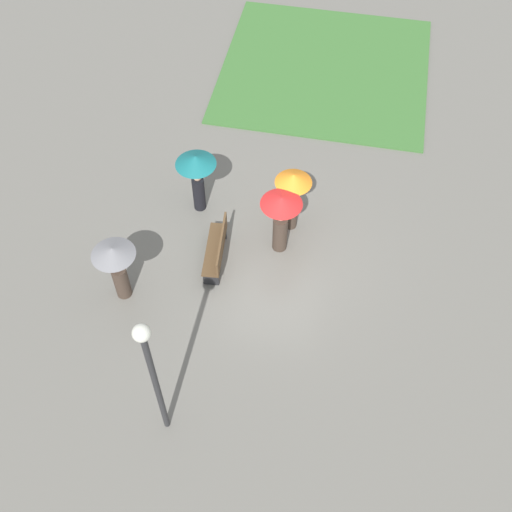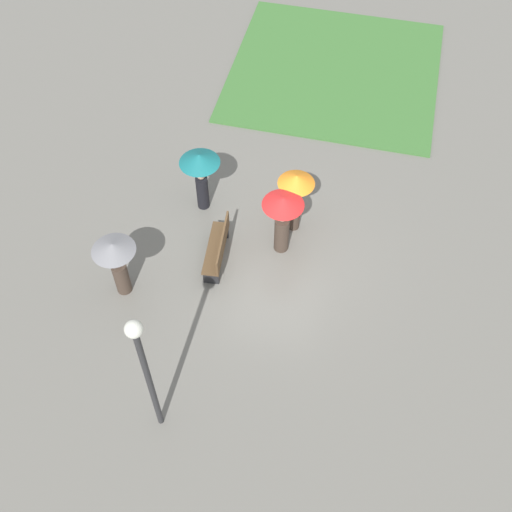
{
  "view_description": "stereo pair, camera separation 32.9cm",
  "coord_description": "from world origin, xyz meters",
  "px_view_note": "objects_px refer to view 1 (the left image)",
  "views": [
    {
      "loc": [
        9.59,
        1.38,
        12.74
      ],
      "look_at": [
        0.95,
        -0.33,
        1.02
      ],
      "focal_mm": 45.0,
      "sensor_mm": 36.0,
      "label": 1
    },
    {
      "loc": [
        9.52,
        1.7,
        12.74
      ],
      "look_at": [
        0.95,
        -0.33,
        1.02
      ],
      "focal_mm": 45.0,
      "sensor_mm": 36.0,
      "label": 2
    }
  ],
  "objects_px": {
    "park_bench": "(217,249)",
    "crowd_person_teal": "(196,170)",
    "crowd_person_orange": "(293,190)",
    "crowd_person_red": "(281,214)",
    "crowd_person_grey": "(116,263)",
    "lamp_post": "(151,367)"
  },
  "relations": [
    {
      "from": "park_bench",
      "to": "crowd_person_teal",
      "type": "bearing_deg",
      "value": -157.35
    },
    {
      "from": "crowd_person_orange",
      "to": "crowd_person_red",
      "type": "bearing_deg",
      "value": -113.12
    },
    {
      "from": "crowd_person_orange",
      "to": "crowd_person_red",
      "type": "height_order",
      "value": "crowd_person_orange"
    },
    {
      "from": "park_bench",
      "to": "crowd_person_red",
      "type": "relative_size",
      "value": 0.9
    },
    {
      "from": "park_bench",
      "to": "crowd_person_orange",
      "type": "height_order",
      "value": "crowd_person_orange"
    },
    {
      "from": "crowd_person_grey",
      "to": "crowd_person_red",
      "type": "bearing_deg",
      "value": 129.35
    },
    {
      "from": "park_bench",
      "to": "crowd_person_grey",
      "type": "xyz_separation_m",
      "value": [
        1.39,
        -1.96,
        0.75
      ]
    },
    {
      "from": "crowd_person_teal",
      "to": "crowd_person_grey",
      "type": "relative_size",
      "value": 1.06
    },
    {
      "from": "crowd_person_red",
      "to": "lamp_post",
      "type": "bearing_deg",
      "value": -50.39
    },
    {
      "from": "lamp_post",
      "to": "crowd_person_grey",
      "type": "relative_size",
      "value": 2.24
    },
    {
      "from": "crowd_person_teal",
      "to": "crowd_person_red",
      "type": "height_order",
      "value": "crowd_person_teal"
    },
    {
      "from": "lamp_post",
      "to": "crowd_person_orange",
      "type": "bearing_deg",
      "value": 164.13
    },
    {
      "from": "crowd_person_red",
      "to": "park_bench",
      "type": "bearing_deg",
      "value": -97.46
    },
    {
      "from": "crowd_person_grey",
      "to": "crowd_person_red",
      "type": "relative_size",
      "value": 0.95
    },
    {
      "from": "crowd_person_orange",
      "to": "crowd_person_grey",
      "type": "bearing_deg",
      "value": -152.03
    },
    {
      "from": "crowd_person_orange",
      "to": "crowd_person_red",
      "type": "relative_size",
      "value": 1.01
    },
    {
      "from": "crowd_person_teal",
      "to": "crowd_person_red",
      "type": "bearing_deg",
      "value": 72.59
    },
    {
      "from": "crowd_person_grey",
      "to": "crowd_person_red",
      "type": "xyz_separation_m",
      "value": [
        -2.09,
        3.37,
        0.05
      ]
    },
    {
      "from": "crowd_person_grey",
      "to": "park_bench",
      "type": "bearing_deg",
      "value": 132.8
    },
    {
      "from": "park_bench",
      "to": "crowd_person_red",
      "type": "height_order",
      "value": "crowd_person_red"
    },
    {
      "from": "lamp_post",
      "to": "crowd_person_red",
      "type": "distance_m",
      "value": 5.42
    },
    {
      "from": "lamp_post",
      "to": "crowd_person_grey",
      "type": "bearing_deg",
      "value": -147.39
    }
  ]
}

